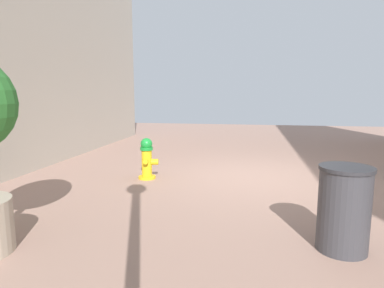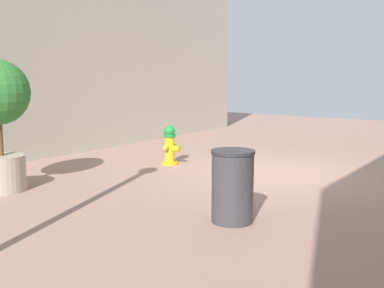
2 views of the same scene
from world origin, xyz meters
name	(u,v)px [view 2 (image 2 of 2)]	position (x,y,z in m)	size (l,w,h in m)	color
ground_plane	(276,173)	(0.00, 0.00, 0.00)	(23.40, 23.40, 0.00)	#9E7A6B
fire_hydrant	(170,145)	(2.21, 0.49, 0.42)	(0.41, 0.44, 0.83)	gold
trash_bin	(233,186)	(-0.85, 3.11, 0.48)	(0.57, 0.57, 0.95)	#38383D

